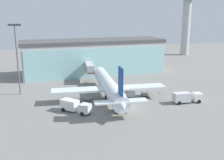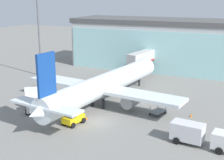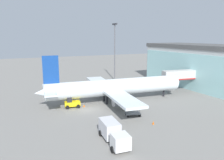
# 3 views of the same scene
# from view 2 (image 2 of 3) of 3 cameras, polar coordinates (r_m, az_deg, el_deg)

# --- Properties ---
(ground) EXTENTS (240.00, 240.00, 0.00)m
(ground) POSITION_cam_2_polar(r_m,az_deg,el_deg) (46.67, -2.46, -7.57)
(ground) COLOR gray
(terminal_building) EXTENTS (52.35, 17.43, 12.42)m
(terminal_building) POSITION_cam_2_polar(r_m,az_deg,el_deg) (80.08, 11.28, 6.40)
(terminal_building) COLOR #B3B3B3
(terminal_building) RESTS_ON ground
(jet_bridge) EXTENTS (3.49, 11.37, 5.86)m
(jet_bridge) POSITION_cam_2_polar(r_m,az_deg,el_deg) (71.40, 5.77, 4.15)
(jet_bridge) COLOR beige
(jet_bridge) RESTS_ON ground
(apron_light_mast) EXTENTS (3.20, 0.40, 18.91)m
(apron_light_mast) POSITION_cam_2_polar(r_m,az_deg,el_deg) (72.44, -13.28, 9.37)
(apron_light_mast) COLOR #59595E
(apron_light_mast) RESTS_ON ground
(airplane) EXTENTS (29.06, 35.05, 10.99)m
(airplane) POSITION_cam_2_polar(r_m,az_deg,el_deg) (52.82, -1.49, -0.94)
(airplane) COLOR white
(airplane) RESTS_ON ground
(catering_truck) EXTENTS (6.66, 6.78, 2.65)m
(catering_truck) POSITION_cam_2_polar(r_m,az_deg,el_deg) (53.35, -14.41, -3.41)
(catering_truck) COLOR silver
(catering_truck) RESTS_ON ground
(fuel_truck) EXTENTS (7.43, 2.90, 2.65)m
(fuel_truck) POSITION_cam_2_polar(r_m,az_deg,el_deg) (40.54, 15.49, -9.53)
(fuel_truck) COLOR silver
(fuel_truck) RESTS_ON ground
(baggage_cart) EXTENTS (2.22, 3.10, 1.50)m
(baggage_cart) POSITION_cam_2_polar(r_m,az_deg,el_deg) (49.62, 8.37, -5.68)
(baggage_cart) COLOR slate
(baggage_cart) RESTS_ON ground
(pushback_tug) EXTENTS (2.57, 3.43, 2.30)m
(pushback_tug) POSITION_cam_2_polar(r_m,az_deg,el_deg) (45.64, -7.19, -6.89)
(pushback_tug) COLOR yellow
(pushback_tug) RESTS_ON ground
(safety_cone_nose) EXTENTS (0.36, 0.36, 0.55)m
(safety_cone_nose) POSITION_cam_2_polar(r_m,az_deg,el_deg) (47.40, -4.73, -6.88)
(safety_cone_nose) COLOR orange
(safety_cone_nose) RESTS_ON ground
(safety_cone_wingtip) EXTENTS (0.36, 0.36, 0.55)m
(safety_cone_wingtip) POSITION_cam_2_polar(r_m,az_deg,el_deg) (49.61, 14.25, -6.29)
(safety_cone_wingtip) COLOR orange
(safety_cone_wingtip) RESTS_ON ground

